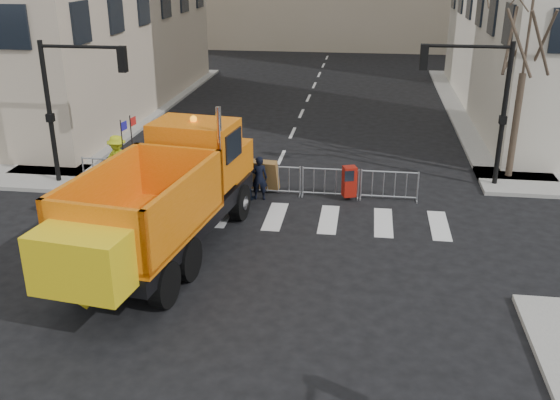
# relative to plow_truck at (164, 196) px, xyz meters

# --- Properties ---
(ground) EXTENTS (120.00, 120.00, 0.00)m
(ground) POSITION_rel_plow_truck_xyz_m (1.99, -2.21, -1.85)
(ground) COLOR black
(ground) RESTS_ON ground
(sidewalk_back) EXTENTS (64.00, 5.00, 0.15)m
(sidewalk_back) POSITION_rel_plow_truck_xyz_m (1.99, 6.29, -1.77)
(sidewalk_back) COLOR gray
(sidewalk_back) RESTS_ON ground
(traffic_light_left) EXTENTS (0.18, 0.18, 5.40)m
(traffic_light_left) POSITION_rel_plow_truck_xyz_m (-6.01, 5.29, 0.85)
(traffic_light_left) COLOR black
(traffic_light_left) RESTS_ON ground
(traffic_light_right) EXTENTS (0.18, 0.18, 5.40)m
(traffic_light_right) POSITION_rel_plow_truck_xyz_m (10.49, 7.29, 0.85)
(traffic_light_right) COLOR black
(traffic_light_right) RESTS_ON ground
(crowd_barriers) EXTENTS (12.60, 0.60, 1.10)m
(crowd_barriers) POSITION_rel_plow_truck_xyz_m (1.24, 5.39, -1.30)
(crowd_barriers) COLOR #9EA0A5
(crowd_barriers) RESTS_ON ground
(street_tree) EXTENTS (3.00, 3.00, 7.50)m
(street_tree) POSITION_rel_plow_truck_xyz_m (11.19, 8.29, 1.90)
(street_tree) COLOR #382B21
(street_tree) RESTS_ON ground
(plow_truck) EXTENTS (4.37, 11.00, 4.16)m
(plow_truck) POSITION_rel_plow_truck_xyz_m (0.00, 0.00, 0.00)
(plow_truck) COLOR black
(plow_truck) RESTS_ON ground
(cop_a) EXTENTS (0.62, 0.44, 1.62)m
(cop_a) POSITION_rel_plow_truck_xyz_m (1.89, 4.79, -1.04)
(cop_a) COLOR black
(cop_a) RESTS_ON ground
(cop_b) EXTENTS (0.87, 0.69, 1.74)m
(cop_b) POSITION_rel_plow_truck_xyz_m (1.33, 4.79, -0.98)
(cop_b) COLOR black
(cop_b) RESTS_ON ground
(cop_c) EXTENTS (0.78, 1.15, 1.81)m
(cop_c) POSITION_rel_plow_truck_xyz_m (0.84, 4.79, -0.94)
(cop_c) COLOR black
(cop_c) RESTS_ON ground
(worker) EXTENTS (1.25, 0.72, 1.93)m
(worker) POSITION_rel_plow_truck_xyz_m (-3.46, 5.09, -0.74)
(worker) COLOR #B6C016
(worker) RESTS_ON sidewalk_back
(newspaper_box) EXTENTS (0.56, 0.53, 1.10)m
(newspaper_box) POSITION_rel_plow_truck_xyz_m (5.08, 5.18, -1.15)
(newspaper_box) COLOR maroon
(newspaper_box) RESTS_ON sidewalk_back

